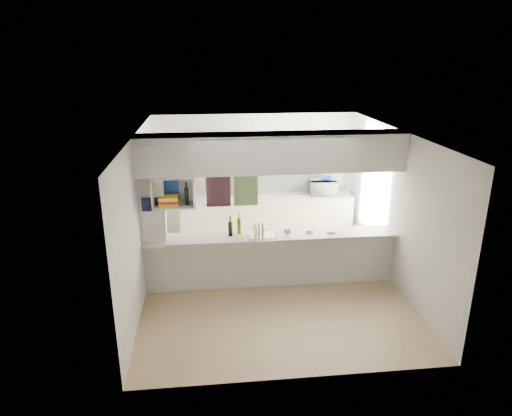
{
  "coord_description": "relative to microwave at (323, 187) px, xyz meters",
  "views": [
    {
      "loc": [
        -1.02,
        -6.92,
        3.78
      ],
      "look_at": [
        -0.2,
        0.5,
        1.22
      ],
      "focal_mm": 32.0,
      "sensor_mm": 36.0,
      "label": 1
    }
  ],
  "objects": [
    {
      "name": "wine_bottles",
      "position": [
        -2.01,
        -2.04,
        -0.02
      ],
      "size": [
        0.23,
        0.16,
        0.36
      ],
      "color": "black",
      "rests_on": "breakfast_bar"
    },
    {
      "name": "dish_rack",
      "position": [
        -1.58,
        -2.14,
        -0.07
      ],
      "size": [
        0.43,
        0.33,
        0.22
      ],
      "rotation": [
        0.0,
        0.0,
        0.04
      ],
      "color": "silver",
      "rests_on": "breakfast_bar"
    },
    {
      "name": "floor",
      "position": [
        -1.41,
        -2.12,
        -1.08
      ],
      "size": [
        4.8,
        4.8,
        0.0
      ],
      "primitive_type": "plane",
      "color": "tan",
      "rests_on": "ground"
    },
    {
      "name": "wall_right",
      "position": [
        0.69,
        -2.12,
        0.22
      ],
      "size": [
        0.0,
        4.8,
        4.8
      ],
      "primitive_type": "plane",
      "rotation": [
        1.57,
        0.0,
        -1.57
      ],
      "color": "silver",
      "rests_on": "floor"
    },
    {
      "name": "wall_left",
      "position": [
        -3.51,
        -2.12,
        0.22
      ],
      "size": [
        0.0,
        4.8,
        4.8
      ],
      "primitive_type": "plane",
      "rotation": [
        1.57,
        0.0,
        1.57
      ],
      "color": "silver",
      "rests_on": "floor"
    },
    {
      "name": "plastic_tubs",
      "position": [
        -0.73,
        -2.11,
        -0.13
      ],
      "size": [
        0.48,
        0.17,
        0.06
      ],
      "color": "silver",
      "rests_on": "breakfast_bar"
    },
    {
      "name": "cup",
      "position": [
        -1.15,
        -2.17,
        -0.09
      ],
      "size": [
        0.14,
        0.14,
        0.09
      ],
      "primitive_type": "imported",
      "rotation": [
        0.0,
        0.0,
        0.14
      ],
      "color": "white",
      "rests_on": "dish_rack"
    },
    {
      "name": "utensil_jar",
      "position": [
        -1.84,
        0.03,
        -0.09
      ],
      "size": [
        0.09,
        0.09,
        0.13
      ],
      "primitive_type": "cylinder",
      "color": "black",
      "rests_on": "bench_top"
    },
    {
      "name": "ceiling",
      "position": [
        -1.41,
        -2.12,
        1.52
      ],
      "size": [
        4.8,
        4.8,
        0.0
      ],
      "primitive_type": "plane",
      "color": "white",
      "rests_on": "wall_back"
    },
    {
      "name": "microwave",
      "position": [
        0.0,
        0.0,
        0.0
      ],
      "size": [
        0.6,
        0.43,
        0.31
      ],
      "primitive_type": "imported",
      "rotation": [
        0.0,
        0.0,
        3.05
      ],
      "color": "white",
      "rests_on": "bench_top"
    },
    {
      "name": "kitchen_run",
      "position": [
        -1.25,
        0.02,
        -0.25
      ],
      "size": [
        3.6,
        0.63,
        2.24
      ],
      "color": "beige",
      "rests_on": "floor"
    },
    {
      "name": "servery_partition",
      "position": [
        -1.58,
        -2.12,
        0.58
      ],
      "size": [
        4.2,
        0.5,
        2.6
      ],
      "color": "silver",
      "rests_on": "floor"
    },
    {
      "name": "cubby_shelf",
      "position": [
        -2.98,
        -2.18,
        0.63
      ],
      "size": [
        0.65,
        0.35,
        0.5
      ],
      "color": "white",
      "rests_on": "bulkhead"
    },
    {
      "name": "knife_block",
      "position": [
        -1.72,
        0.06,
        -0.04
      ],
      "size": [
        0.12,
        0.11,
        0.22
      ],
      "primitive_type": "cube",
      "rotation": [
        0.0,
        0.0,
        -0.15
      ],
      "color": "brown",
      "rests_on": "bench_top"
    },
    {
      "name": "bowl",
      "position": [
        0.04,
        -0.01,
        0.19
      ],
      "size": [
        0.27,
        0.27,
        0.07
      ],
      "primitive_type": "imported",
      "color": "navy",
      "rests_on": "microwave"
    },
    {
      "name": "wall_back",
      "position": [
        -1.41,
        0.28,
        0.22
      ],
      "size": [
        4.2,
        0.0,
        4.2
      ],
      "primitive_type": "plane",
      "rotation": [
        1.57,
        0.0,
        0.0
      ],
      "color": "silver",
      "rests_on": "floor"
    }
  ]
}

